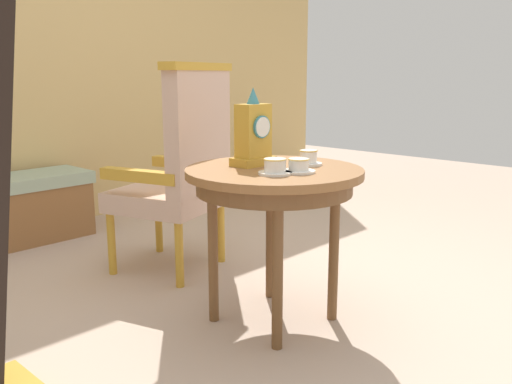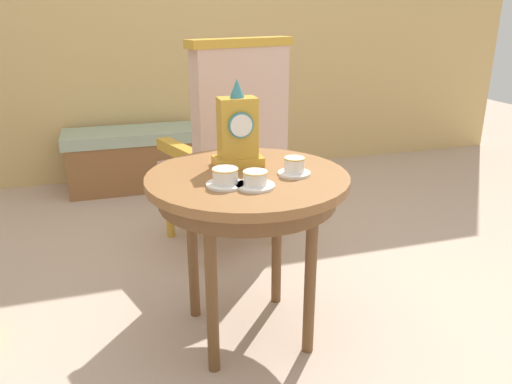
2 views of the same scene
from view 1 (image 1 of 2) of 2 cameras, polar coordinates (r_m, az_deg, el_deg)
The scene contains 9 objects.
ground_plane at distance 2.61m, azimuth 1.80°, elevation -12.43°, with size 10.00×10.00×0.00m, color #BCA38E.
wall_back at distance 4.23m, azimuth -22.41°, elevation 15.51°, with size 6.00×0.10×2.80m, color tan.
side_table at distance 2.36m, azimuth 1.87°, elevation 0.62°, with size 0.76×0.76×0.69m.
teacup_left at distance 2.19m, azimuth 1.98°, elevation 2.59°, with size 0.13×0.13×0.06m.
teacup_right at distance 2.24m, azimuth 4.42°, elevation 2.65°, with size 0.14×0.14×0.06m.
teacup_center at distance 2.43m, azimuth 5.43°, elevation 3.48°, with size 0.12×0.12×0.07m.
mantel_clock at distance 2.40m, azimuth -0.27°, elevation 5.97°, with size 0.19×0.11×0.34m.
armchair at distance 3.02m, azimuth -7.71°, elevation 2.64°, with size 0.68×0.67×1.14m.
window_bench at distance 3.90m, azimuth -23.80°, elevation -1.70°, with size 0.99×0.40×0.44m.
Camera 1 is at (-1.78, -1.57, 1.08)m, focal length 38.73 mm.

